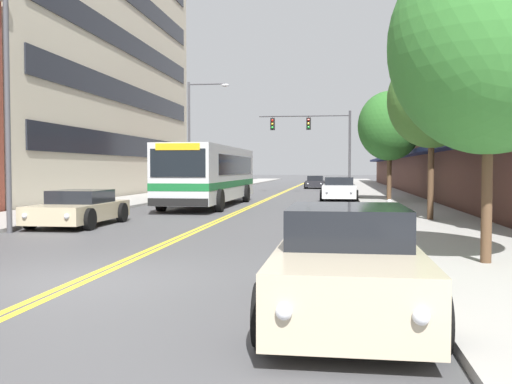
{
  "coord_description": "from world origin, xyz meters",
  "views": [
    {
      "loc": [
        4.29,
        -9.21,
        1.91
      ],
      "look_at": [
        -0.58,
        24.83,
        0.48
      ],
      "focal_mm": 40.0,
      "sensor_mm": 36.0,
      "label": 1
    }
  ],
  "objects_px": {
    "street_lamp_left_far": "(195,128)",
    "car_red_parked_left_mid": "(213,187)",
    "street_tree_right_far": "(390,126)",
    "street_tree_right_near": "(489,44)",
    "car_champagne_parked_right_foreground": "(347,265)",
    "city_bus": "(211,173)",
    "traffic_signal_mast": "(318,134)",
    "fire_hydrant": "(389,211)",
    "car_white_parked_right_mid": "(339,189)",
    "street_lamp_left_near": "(17,82)",
    "street_tree_right_mid": "(432,100)",
    "car_charcoal_moving_lead": "(315,182)",
    "car_beige_parked_left_far": "(79,209)"
  },
  "relations": [
    {
      "from": "car_beige_parked_left_far",
      "to": "street_lamp_left_near",
      "type": "distance_m",
      "value": 4.6
    },
    {
      "from": "fire_hydrant",
      "to": "car_white_parked_right_mid",
      "type": "bearing_deg",
      "value": 95.57
    },
    {
      "from": "traffic_signal_mast",
      "to": "street_tree_right_far",
      "type": "bearing_deg",
      "value": -68.12
    },
    {
      "from": "car_champagne_parked_right_foreground",
      "to": "street_lamp_left_far",
      "type": "distance_m",
      "value": 30.53
    },
    {
      "from": "street_lamp_left_near",
      "to": "car_white_parked_right_mid",
      "type": "bearing_deg",
      "value": 63.94
    },
    {
      "from": "street_tree_right_near",
      "to": "traffic_signal_mast",
      "type": "bearing_deg",
      "value": 97.53
    },
    {
      "from": "car_beige_parked_left_far",
      "to": "fire_hydrant",
      "type": "height_order",
      "value": "car_beige_parked_left_far"
    },
    {
      "from": "city_bus",
      "to": "street_tree_right_mid",
      "type": "relative_size",
      "value": 2.08
    },
    {
      "from": "car_champagne_parked_right_foreground",
      "to": "fire_hydrant",
      "type": "xyz_separation_m",
      "value": [
        1.52,
        11.34,
        -0.14
      ]
    },
    {
      "from": "street_tree_right_mid",
      "to": "street_tree_right_far",
      "type": "relative_size",
      "value": 0.95
    },
    {
      "from": "traffic_signal_mast",
      "to": "car_beige_parked_left_far",
      "type": "bearing_deg",
      "value": -105.18
    },
    {
      "from": "city_bus",
      "to": "car_charcoal_moving_lead",
      "type": "bearing_deg",
      "value": 80.62
    },
    {
      "from": "car_charcoal_moving_lead",
      "to": "street_lamp_left_far",
      "type": "bearing_deg",
      "value": -110.83
    },
    {
      "from": "car_white_parked_right_mid",
      "to": "city_bus",
      "type": "bearing_deg",
      "value": -136.73
    },
    {
      "from": "city_bus",
      "to": "traffic_signal_mast",
      "type": "distance_m",
      "value": 16.28
    },
    {
      "from": "car_red_parked_left_mid",
      "to": "street_tree_right_far",
      "type": "bearing_deg",
      "value": -29.98
    },
    {
      "from": "car_white_parked_right_mid",
      "to": "street_tree_right_far",
      "type": "bearing_deg",
      "value": -33.9
    },
    {
      "from": "street_lamp_left_far",
      "to": "street_tree_right_mid",
      "type": "distance_m",
      "value": 20.01
    },
    {
      "from": "city_bus",
      "to": "fire_hydrant",
      "type": "xyz_separation_m",
      "value": [
        8.08,
        -9.87,
        -1.16
      ]
    },
    {
      "from": "car_beige_parked_left_far",
      "to": "traffic_signal_mast",
      "type": "relative_size",
      "value": 0.64
    },
    {
      "from": "car_champagne_parked_right_foreground",
      "to": "street_tree_right_far",
      "type": "relative_size",
      "value": 0.73
    },
    {
      "from": "street_lamp_left_far",
      "to": "car_red_parked_left_mid",
      "type": "bearing_deg",
      "value": 82.46
    },
    {
      "from": "city_bus",
      "to": "street_lamp_left_far",
      "type": "bearing_deg",
      "value": 109.83
    },
    {
      "from": "city_bus",
      "to": "street_tree_right_far",
      "type": "bearing_deg",
      "value": 24.59
    },
    {
      "from": "street_tree_right_near",
      "to": "street_lamp_left_near",
      "type": "bearing_deg",
      "value": 160.14
    },
    {
      "from": "car_beige_parked_left_far",
      "to": "car_champagne_parked_right_foreground",
      "type": "distance_m",
      "value": 13.7
    },
    {
      "from": "street_lamp_left_near",
      "to": "street_tree_right_mid",
      "type": "distance_m",
      "value": 13.43
    },
    {
      "from": "street_tree_right_far",
      "to": "city_bus",
      "type": "bearing_deg",
      "value": -155.41
    },
    {
      "from": "car_red_parked_left_mid",
      "to": "car_charcoal_moving_lead",
      "type": "xyz_separation_m",
      "value": [
        6.63,
        15.23,
        -0.02
      ]
    },
    {
      "from": "street_tree_right_near",
      "to": "street_tree_right_mid",
      "type": "distance_m",
      "value": 9.29
    },
    {
      "from": "fire_hydrant",
      "to": "car_red_parked_left_mid",
      "type": "bearing_deg",
      "value": 116.49
    },
    {
      "from": "city_bus",
      "to": "car_white_parked_right_mid",
      "type": "height_order",
      "value": "city_bus"
    },
    {
      "from": "street_lamp_left_near",
      "to": "fire_hydrant",
      "type": "height_order",
      "value": "street_lamp_left_near"
    },
    {
      "from": "car_red_parked_left_mid",
      "to": "street_tree_right_far",
      "type": "height_order",
      "value": "street_tree_right_far"
    },
    {
      "from": "street_lamp_left_far",
      "to": "traffic_signal_mast",
      "type": "bearing_deg",
      "value": 45.05
    },
    {
      "from": "city_bus",
      "to": "street_tree_right_near",
      "type": "bearing_deg",
      "value": -62.07
    },
    {
      "from": "car_charcoal_moving_lead",
      "to": "fire_hydrant",
      "type": "height_order",
      "value": "car_charcoal_moving_lead"
    },
    {
      "from": "car_white_parked_right_mid",
      "to": "street_tree_right_mid",
      "type": "bearing_deg",
      "value": -77.64
    },
    {
      "from": "car_white_parked_right_mid",
      "to": "street_tree_right_mid",
      "type": "relative_size",
      "value": 0.82
    },
    {
      "from": "car_white_parked_right_mid",
      "to": "street_lamp_left_near",
      "type": "relative_size",
      "value": 0.65
    },
    {
      "from": "car_red_parked_left_mid",
      "to": "street_lamp_left_far",
      "type": "distance_m",
      "value": 5.21
    },
    {
      "from": "car_champagne_parked_right_foreground",
      "to": "traffic_signal_mast",
      "type": "bearing_deg",
      "value": 92.61
    },
    {
      "from": "car_champagne_parked_right_foreground",
      "to": "street_tree_right_far",
      "type": "bearing_deg",
      "value": 83.82
    },
    {
      "from": "car_red_parked_left_mid",
      "to": "fire_hydrant",
      "type": "xyz_separation_m",
      "value": [
        10.38,
        -20.84,
        -0.07
      ]
    },
    {
      "from": "car_champagne_parked_right_foreground",
      "to": "car_charcoal_moving_lead",
      "type": "relative_size",
      "value": 1.07
    },
    {
      "from": "car_champagne_parked_right_foreground",
      "to": "street_lamp_left_far",
      "type": "height_order",
      "value": "street_lamp_left_far"
    },
    {
      "from": "street_tree_right_far",
      "to": "street_tree_right_near",
      "type": "bearing_deg",
      "value": -90.27
    },
    {
      "from": "city_bus",
      "to": "car_white_parked_right_mid",
      "type": "relative_size",
      "value": 2.53
    },
    {
      "from": "street_lamp_left_far",
      "to": "street_tree_right_near",
      "type": "distance_m",
      "value": 27.71
    },
    {
      "from": "street_tree_right_near",
      "to": "fire_hydrant",
      "type": "distance_m",
      "value": 8.45
    }
  ]
}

